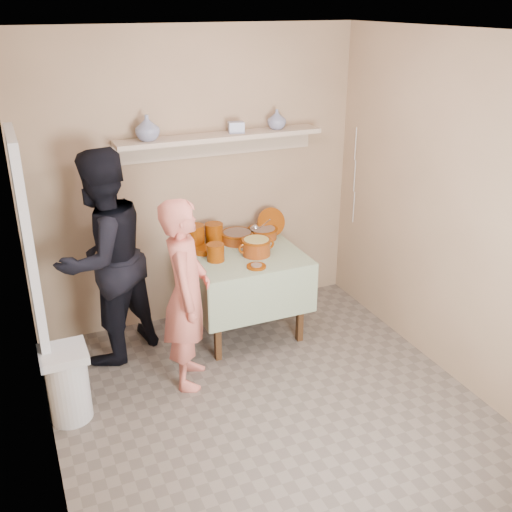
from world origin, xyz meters
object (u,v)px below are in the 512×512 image
serving_table (242,265)px  person_helper (103,258)px  person_cook (186,294)px  trash_bin (67,384)px  cazuela_rice (256,246)px

serving_table → person_helper: bearing=177.5°
serving_table → person_cook: bearing=-140.4°
serving_table → trash_bin: serving_table is taller
person_helper → trash_bin: (-0.44, -0.73, -0.60)m
serving_table → cazuela_rice: size_ratio=2.95×
cazuela_rice → serving_table: bearing=130.0°
trash_bin → serving_table: bearing=22.8°
person_cook → cazuela_rice: (0.76, 0.46, 0.10)m
person_cook → cazuela_rice: 0.90m
serving_table → cazuela_rice: 0.25m
person_cook → serving_table: bearing=-28.8°
person_helper → cazuela_rice: person_helper is taller
cazuela_rice → person_helper: bearing=172.9°
person_helper → trash_bin: bearing=27.1°
serving_table → trash_bin: size_ratio=1.74×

